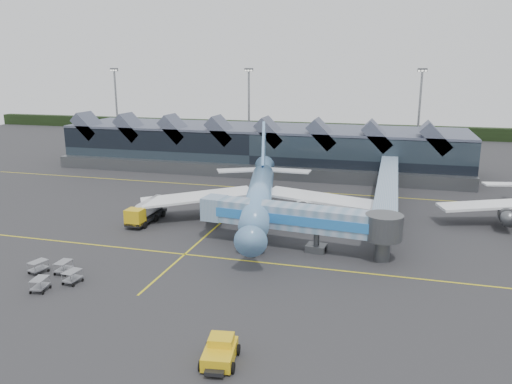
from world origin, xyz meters
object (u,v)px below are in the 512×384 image
(fuel_truck, at_px, (147,210))
(pushback_tug, at_px, (220,352))
(main_airliner, at_px, (260,193))
(jet_bridge, at_px, (308,220))

(fuel_truck, xyz_separation_m, pushback_tug, (22.99, -32.16, -0.97))
(main_airliner, bearing_deg, jet_bridge, -63.40)
(fuel_truck, distance_m, pushback_tug, 39.54)
(jet_bridge, bearing_deg, pushback_tug, -89.08)
(main_airliner, relative_size, fuel_truck, 4.32)
(main_airliner, relative_size, pushback_tug, 9.17)
(fuel_truck, height_order, pushback_tug, fuel_truck)
(jet_bridge, distance_m, pushback_tug, 26.67)
(main_airliner, bearing_deg, pushback_tug, -92.01)
(main_airliner, height_order, fuel_truck, main_airliner)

